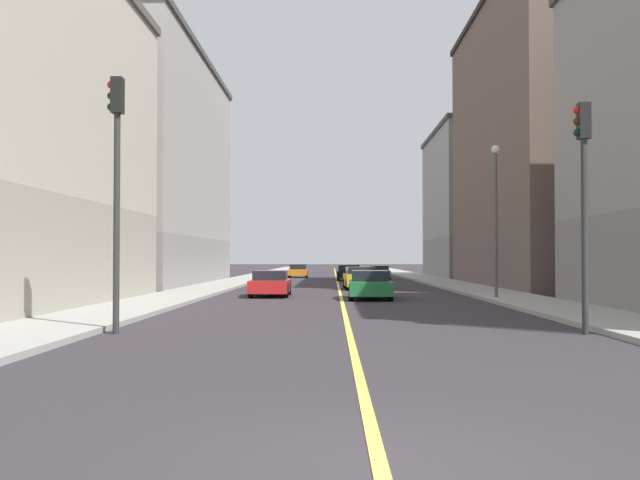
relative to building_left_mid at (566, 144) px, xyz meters
The scene contains 17 objects.
ground_plane 44.23m from the building_left_mid, 109.88° to the right, with size 400.00×400.00×0.00m, color #312B30.
sidewalk_left 14.22m from the building_left_mid, 129.87° to the left, with size 3.07×168.00×0.15m, color #9E9B93.
sidewalk_right 25.66m from the building_left_mid, 159.66° to the left, with size 3.07×168.00×0.15m, color #9E9B93.
lane_center_stripe 19.27m from the building_left_mid, 150.48° to the left, with size 0.16×154.00×0.01m, color #E5D14C.
building_left_mid is the anchor object (origin of this frame).
building_left_far 22.31m from the building_left_mid, 90.00° to the left, with size 11.14×18.00×13.91m.
building_right_midblock 29.64m from the building_left_mid, behind, with size 11.14×25.47×16.01m.
traffic_light_left_near 31.02m from the building_left_mid, 106.96° to the right, with size 0.40×0.32×5.74m.
traffic_light_right_near 36.06m from the building_left_mid, 125.13° to the right, with size 0.40×0.32×6.42m.
street_lamp_left_near 17.62m from the building_left_mid, 117.83° to the right, with size 0.36×0.36×6.72m.
car_silver 28.16m from the building_left_mid, 119.83° to the left, with size 1.97×4.60×1.23m.
car_orange 30.27m from the building_left_mid, 129.29° to the left, with size 1.92×4.10×1.26m.
car_teal 20.75m from the building_left_mid, 126.07° to the left, with size 1.97×4.14×1.21m.
car_red 23.18m from the building_left_mid, 147.54° to the right, with size 1.94×4.49×1.26m.
car_black 20.93m from the building_left_mid, 136.39° to the left, with size 1.92×4.14×1.28m.
car_green 21.11m from the building_left_mid, 134.05° to the right, with size 2.02×4.54×1.31m.
car_yellow 16.36m from the building_left_mid, 164.64° to the right, with size 2.07×4.08×1.34m.
Camera 1 is at (-0.44, -6.72, 1.90)m, focal length 41.15 mm.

